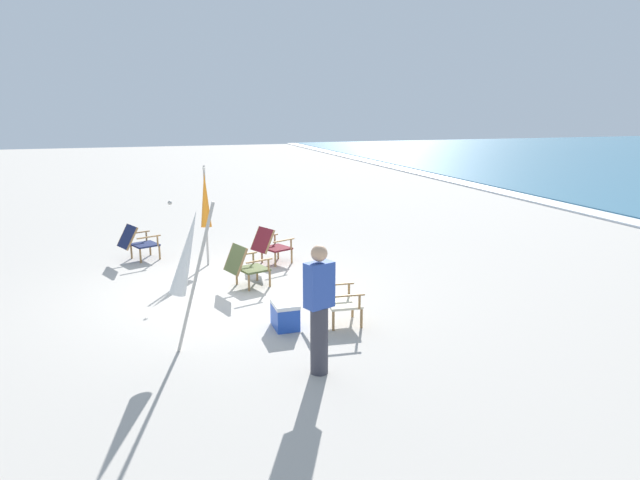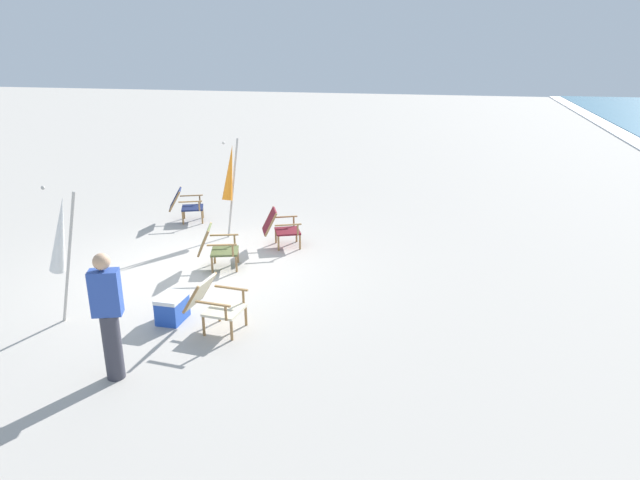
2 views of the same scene
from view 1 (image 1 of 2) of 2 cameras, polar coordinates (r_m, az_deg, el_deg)
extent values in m
plane|color=#B2AAA0|center=(10.41, -8.94, -5.01)|extent=(80.00, 80.00, 0.00)
cube|color=#19234C|center=(12.86, -17.11, -0.44)|extent=(0.67, 0.65, 0.04)
cube|color=#19234C|center=(12.68, -18.70, 0.29)|extent=(0.57, 0.46, 0.47)
cylinder|color=olive|center=(13.19, -16.62, -0.79)|extent=(0.04, 0.04, 0.32)
cylinder|color=olive|center=(12.78, -15.75, -1.18)|extent=(0.04, 0.04, 0.32)
cylinder|color=olive|center=(13.03, -18.34, -1.08)|extent=(0.04, 0.04, 0.32)
cylinder|color=olive|center=(12.61, -17.52, -1.49)|extent=(0.04, 0.04, 0.32)
cube|color=olive|center=(13.06, -17.75, 0.71)|extent=(0.24, 0.50, 0.02)
cylinder|color=olive|center=(13.16, -16.97, 0.36)|extent=(0.04, 0.04, 0.22)
cube|color=olive|center=(12.56, -16.74, 0.29)|extent=(0.24, 0.50, 0.02)
cylinder|color=olive|center=(12.66, -15.93, -0.07)|extent=(0.04, 0.04, 0.22)
cylinder|color=olive|center=(12.91, -19.13, 0.48)|extent=(0.15, 0.29, 0.47)
cylinder|color=olive|center=(12.45, -18.25, 0.10)|extent=(0.15, 0.29, 0.47)
cube|color=#515B33|center=(10.54, -6.73, -2.88)|extent=(0.64, 0.62, 0.04)
cube|color=#515B33|center=(10.32, -8.45, -1.92)|extent=(0.55, 0.39, 0.49)
cylinder|color=olive|center=(10.88, -6.31, -3.23)|extent=(0.04, 0.04, 0.32)
cylinder|color=olive|center=(10.49, -5.05, -3.83)|extent=(0.04, 0.04, 0.32)
cylinder|color=olive|center=(10.68, -8.33, -3.60)|extent=(0.04, 0.04, 0.32)
cylinder|color=olive|center=(10.29, -7.12, -4.22)|extent=(0.04, 0.04, 0.32)
cube|color=olive|center=(10.71, -7.58, -1.43)|extent=(0.20, 0.51, 0.02)
cylinder|color=olive|center=(10.82, -6.69, -1.85)|extent=(0.04, 0.04, 0.22)
cube|color=olive|center=(10.23, -6.09, -2.07)|extent=(0.20, 0.51, 0.02)
cylinder|color=olive|center=(10.35, -5.17, -2.50)|extent=(0.04, 0.04, 0.22)
cylinder|color=olive|center=(10.54, -9.08, -1.62)|extent=(0.12, 0.25, 0.49)
cylinder|color=olive|center=(10.10, -7.78, -2.23)|extent=(0.12, 0.25, 0.49)
cube|color=beige|center=(8.67, 2.35, -6.37)|extent=(0.56, 0.52, 0.04)
cube|color=beige|center=(8.51, -0.10, -5.17)|extent=(0.52, 0.34, 0.46)
cylinder|color=olive|center=(8.99, 3.27, -6.74)|extent=(0.04, 0.04, 0.32)
cylinder|color=olive|center=(8.57, 4.16, -7.77)|extent=(0.04, 0.04, 0.32)
cylinder|color=olive|center=(8.88, 0.58, -6.96)|extent=(0.04, 0.04, 0.32)
cylinder|color=olive|center=(8.46, 1.34, -8.03)|extent=(0.04, 0.04, 0.32)
cube|color=olive|center=(8.85, 1.75, -4.45)|extent=(0.08, 0.53, 0.02)
cylinder|color=olive|center=(8.93, 2.91, -5.04)|extent=(0.04, 0.04, 0.22)
cube|color=olive|center=(8.34, 2.74, -5.58)|extent=(0.08, 0.53, 0.02)
cylinder|color=olive|center=(8.42, 3.97, -6.19)|extent=(0.04, 0.04, 0.22)
cylinder|color=olive|center=(8.74, -0.48, -4.66)|extent=(0.06, 0.31, 0.46)
cylinder|color=olive|center=(8.27, 0.30, -5.71)|extent=(0.06, 0.31, 0.46)
cube|color=maroon|center=(12.02, -4.36, -0.81)|extent=(0.67, 0.65, 0.04)
cube|color=maroon|center=(11.76, -5.77, 0.00)|extent=(0.56, 0.45, 0.48)
cylinder|color=olive|center=(12.37, -4.21, -1.18)|extent=(0.04, 0.04, 0.32)
cylinder|color=olive|center=(12.01, -2.85, -1.59)|extent=(0.04, 0.04, 0.32)
cylinder|color=olive|center=(12.12, -5.83, -1.51)|extent=(0.04, 0.04, 0.32)
cylinder|color=olive|center=(11.76, -4.49, -1.95)|extent=(0.04, 0.04, 0.32)
cube|color=olive|center=(12.18, -5.25, 0.41)|extent=(0.25, 0.50, 0.02)
cylinder|color=olive|center=(12.31, -4.54, 0.04)|extent=(0.04, 0.04, 0.22)
cube|color=olive|center=(11.74, -3.63, -0.04)|extent=(0.25, 0.50, 0.02)
cylinder|color=olive|center=(11.88, -2.91, -0.41)|extent=(0.04, 0.04, 0.22)
cylinder|color=olive|center=(11.96, -6.49, 0.21)|extent=(0.15, 0.27, 0.48)
cylinder|color=olive|center=(11.56, -5.03, -0.22)|extent=(0.15, 0.27, 0.48)
cylinder|color=#B7B2A8|center=(7.71, -12.33, -3.75)|extent=(0.13, 0.59, 2.04)
cone|color=white|center=(7.63, -13.18, -1.22)|extent=(0.29, 0.54, 1.17)
sphere|color=#B7B2A8|center=(7.51, -14.79, 3.61)|extent=(0.06, 0.06, 0.06)
cylinder|color=#B7B2A8|center=(12.22, -11.33, 2.47)|extent=(0.66, 0.12, 2.02)
cone|color=orange|center=(12.05, -11.40, 4.02)|extent=(0.57, 0.28, 1.17)
sphere|color=#B7B2A8|center=(11.77, -11.54, 7.00)|extent=(0.06, 0.06, 0.06)
cylinder|color=#383842|center=(7.09, -0.08, -9.99)|extent=(0.22, 0.22, 0.86)
cube|color=#2D4CA5|center=(6.84, -0.08, -4.51)|extent=(0.30, 0.39, 0.56)
sphere|color=tan|center=(6.73, -0.08, -1.35)|extent=(0.20, 0.20, 0.20)
cube|color=blue|center=(8.58, -3.51, -7.66)|extent=(0.48, 0.34, 0.34)
cube|color=white|center=(8.51, -3.53, -6.41)|extent=(0.49, 0.35, 0.06)
camera|label=2|loc=(5.92, 66.03, 12.08)|focal=32.00mm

